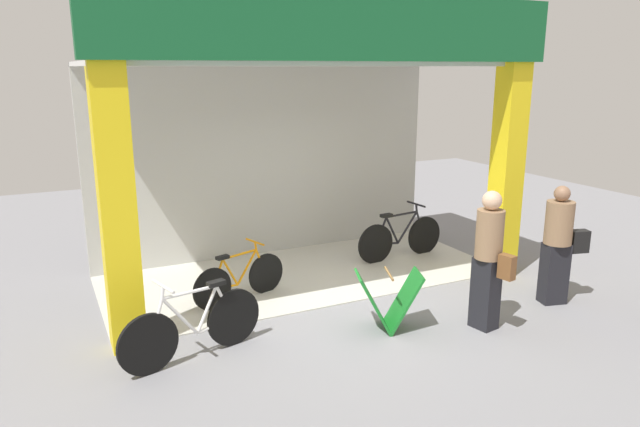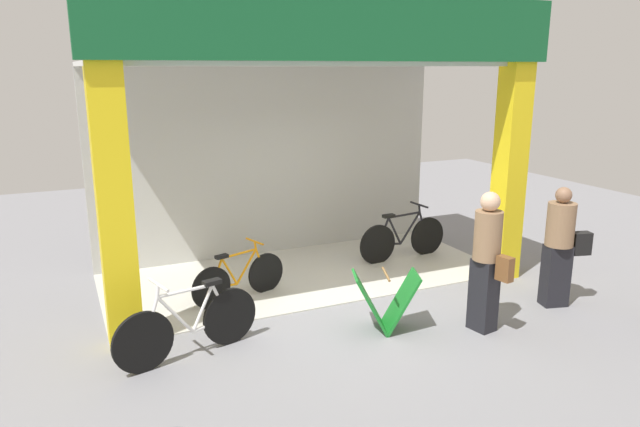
{
  "view_description": "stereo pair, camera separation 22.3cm",
  "coord_description": "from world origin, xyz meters",
  "px_view_note": "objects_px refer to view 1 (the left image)",
  "views": [
    {
      "loc": [
        -3.57,
        -6.65,
        3.19
      ],
      "look_at": [
        0.0,
        0.67,
        1.15
      ],
      "focal_mm": 32.92,
      "sensor_mm": 36.0,
      "label": 1
    },
    {
      "loc": [
        -3.37,
        -6.75,
        3.19
      ],
      "look_at": [
        0.0,
        0.67,
        1.15
      ],
      "focal_mm": 32.92,
      "sensor_mm": 36.0,
      "label": 2
    }
  ],
  "objects_px": {
    "pedestrian_2": "(489,259)",
    "sandwich_board_sign": "(388,301)",
    "pedestrian_0": "(559,243)",
    "bicycle_inside_1": "(400,238)",
    "bicycle_parked_0": "(193,327)",
    "bicycle_inside_0": "(240,279)"
  },
  "relations": [
    {
      "from": "pedestrian_2",
      "to": "sandwich_board_sign",
      "type": "bearing_deg",
      "value": 155.63
    },
    {
      "from": "sandwich_board_sign",
      "to": "pedestrian_0",
      "type": "height_order",
      "value": "pedestrian_0"
    },
    {
      "from": "bicycle_inside_1",
      "to": "bicycle_parked_0",
      "type": "relative_size",
      "value": 1.0
    },
    {
      "from": "bicycle_parked_0",
      "to": "bicycle_inside_0",
      "type": "bearing_deg",
      "value": 54.02
    },
    {
      "from": "bicycle_inside_0",
      "to": "pedestrian_2",
      "type": "relative_size",
      "value": 0.82
    },
    {
      "from": "bicycle_inside_0",
      "to": "pedestrian_0",
      "type": "height_order",
      "value": "pedestrian_0"
    },
    {
      "from": "bicycle_inside_0",
      "to": "sandwich_board_sign",
      "type": "bearing_deg",
      "value": -50.55
    },
    {
      "from": "sandwich_board_sign",
      "to": "pedestrian_2",
      "type": "distance_m",
      "value": 1.34
    },
    {
      "from": "bicycle_inside_1",
      "to": "bicycle_parked_0",
      "type": "height_order",
      "value": "bicycle_parked_0"
    },
    {
      "from": "bicycle_inside_0",
      "to": "sandwich_board_sign",
      "type": "distance_m",
      "value": 2.16
    },
    {
      "from": "sandwich_board_sign",
      "to": "bicycle_parked_0",
      "type": "bearing_deg",
      "value": 172.85
    },
    {
      "from": "bicycle_parked_0",
      "to": "pedestrian_0",
      "type": "distance_m",
      "value": 4.97
    },
    {
      "from": "bicycle_parked_0",
      "to": "sandwich_board_sign",
      "type": "xyz_separation_m",
      "value": [
        2.37,
        -0.3,
        -0.01
      ]
    },
    {
      "from": "pedestrian_2",
      "to": "bicycle_inside_0",
      "type": "bearing_deg",
      "value": 138.85
    },
    {
      "from": "bicycle_parked_0",
      "to": "sandwich_board_sign",
      "type": "distance_m",
      "value": 2.39
    },
    {
      "from": "sandwich_board_sign",
      "to": "pedestrian_0",
      "type": "relative_size",
      "value": 0.55
    },
    {
      "from": "bicycle_inside_1",
      "to": "pedestrian_2",
      "type": "distance_m",
      "value": 2.88
    },
    {
      "from": "sandwich_board_sign",
      "to": "bicycle_inside_0",
      "type": "bearing_deg",
      "value": 129.45
    },
    {
      "from": "bicycle_inside_0",
      "to": "pedestrian_0",
      "type": "relative_size",
      "value": 0.87
    },
    {
      "from": "bicycle_inside_0",
      "to": "sandwich_board_sign",
      "type": "height_order",
      "value": "bicycle_inside_0"
    },
    {
      "from": "pedestrian_2",
      "to": "pedestrian_0",
      "type": "bearing_deg",
      "value": 8.7
    },
    {
      "from": "bicycle_inside_0",
      "to": "sandwich_board_sign",
      "type": "xyz_separation_m",
      "value": [
        1.37,
        -1.67,
        0.04
      ]
    }
  ]
}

